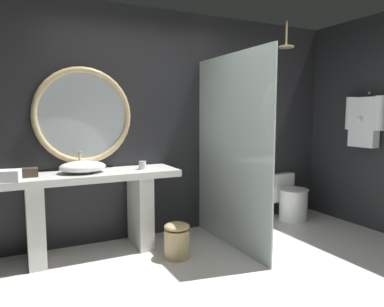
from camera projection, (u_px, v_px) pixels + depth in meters
name	position (u px, v px, depth m)	size (l,w,h in m)	color
ground_plane	(262.00, 303.00, 2.71)	(5.76, 5.76, 0.00)	silver
back_wall_panel	(165.00, 124.00, 4.26)	(4.80, 0.10, 2.60)	#232326
side_wall_right	(384.00, 124.00, 4.28)	(0.10, 2.47, 2.60)	#232326
vanity_counter	(91.00, 201.00, 3.62)	(1.78, 0.54, 0.84)	silver
vessel_sink	(83.00, 167.00, 3.55)	(0.45, 0.37, 0.21)	white
tumbler_cup	(142.00, 165.00, 3.79)	(0.08, 0.08, 0.09)	silver
tissue_box	(28.00, 173.00, 3.33)	(0.16, 0.13, 0.08)	#3D3323
round_wall_mirror	(83.00, 116.00, 3.75)	(1.01, 0.06, 1.01)	#D6B77F
shower_glass_panel	(231.00, 152.00, 3.81)	(0.02, 1.42, 2.04)	silver
rain_shower_head	(286.00, 44.00, 4.24)	(0.18, 0.18, 0.30)	#D6B77F
hanging_bathrobe	(364.00, 120.00, 4.36)	(0.20, 0.52, 0.67)	#D6B77F
toilet	(289.00, 198.00, 4.88)	(0.39, 0.59, 0.60)	white
waste_bin	(177.00, 240.00, 3.55)	(0.26, 0.26, 0.36)	#D6B77F
folded_hand_towel	(7.00, 176.00, 3.10)	(0.21, 0.17, 0.10)	white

